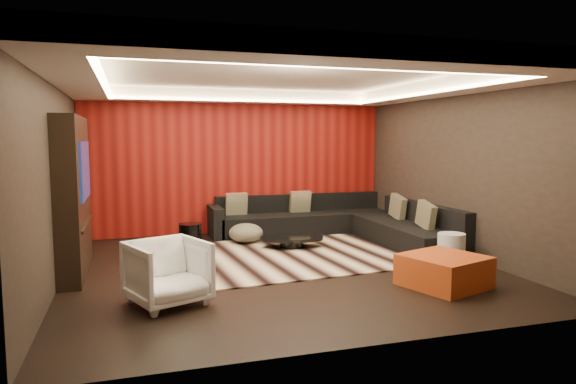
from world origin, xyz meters
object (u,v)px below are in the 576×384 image
object	(u,v)px
armchair	(168,272)
orange_ottoman	(444,271)
sectional_sofa	(340,224)
coffee_table	(292,242)
white_side_table	(451,250)
drum_stool	(190,237)

from	to	relation	value
armchair	orange_ottoman	bearing A→B (deg)	-27.05
orange_ottoman	sectional_sofa	world-z (taller)	sectional_sofa
orange_ottoman	armchair	bearing A→B (deg)	174.89
coffee_table	white_side_table	xyz separation A→B (m)	(1.87, -1.92, 0.14)
drum_stool	armchair	distance (m)	2.82
orange_ottoman	armchair	distance (m)	3.46
orange_ottoman	white_side_table	bearing A→B (deg)	50.62
orange_ottoman	sectional_sofa	bearing A→B (deg)	90.00
coffee_table	sectional_sofa	world-z (taller)	sectional_sofa
coffee_table	white_side_table	bearing A→B (deg)	-45.85
white_side_table	sectional_sofa	world-z (taller)	sectional_sofa
drum_stool	orange_ottoman	bearing A→B (deg)	-46.87
drum_stool	white_side_table	size ratio (longest dim) A/B	0.89
orange_ottoman	drum_stool	bearing A→B (deg)	133.13
drum_stool	sectional_sofa	world-z (taller)	sectional_sofa
white_side_table	armchair	distance (m)	4.16
coffee_table	armchair	distance (m)	3.35
coffee_table	armchair	xyz separation A→B (m)	(-2.26, -2.45, 0.26)
sectional_sofa	drum_stool	bearing A→B (deg)	-173.27
drum_stool	sectional_sofa	xyz separation A→B (m)	(2.87, 0.34, 0.02)
armchair	sectional_sofa	distance (m)	4.63
coffee_table	armchair	world-z (taller)	armchair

